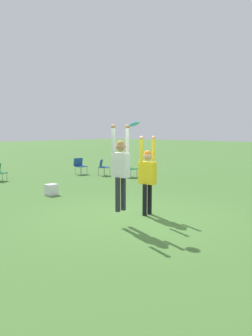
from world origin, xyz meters
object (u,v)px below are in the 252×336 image
person_defending (147,173)px  cooler_box (51,190)px  frisbee (134,124)px  camping_chair_4 (103,166)px  camping_chair_1 (129,167)px  person_jumping (121,166)px  camping_chair_0 (80,165)px

person_defending → cooler_box: size_ratio=5.36×
frisbee → cooler_box: 5.02m
camping_chair_4 → camping_chair_1: bearing=72.7°
frisbee → camping_chair_4: bearing=52.0°
person_jumping → camping_chair_4: bearing=-46.9°
camping_chair_0 → camping_chair_4: bearing=123.0°
frisbee → person_defending: bearing=16.9°
camping_chair_4 → cooler_box: 5.31m
person_defending → camping_chair_0: person_defending is taller
camping_chair_1 → cooler_box: bearing=5.4°
person_jumping → camping_chair_1: (6.17, 5.39, -0.95)m
person_jumping → person_defending: bearing=-90.0°
person_defending → camping_chair_4: bearing=138.8°
person_defending → frisbee: 1.53m
camping_chair_0 → cooler_box: camping_chair_0 is taller
person_jumping → camping_chair_0: (5.20, 7.95, -0.93)m
person_defending → cooler_box: (-0.18, 4.22, -0.93)m
person_jumping → cooler_box: (0.99, 4.36, -1.24)m
person_jumping → frisbee: 1.05m
person_jumping → camping_chair_1: person_jumping is taller
person_jumping → frisbee: bearing=-112.5°
camping_chair_0 → frisbee: bearing=68.7°
camping_chair_1 → camping_chair_0: bearing=-75.2°
person_jumping → cooler_box: person_jumping is taller
camping_chair_1 → camping_chair_4: (-0.45, 1.37, 0.01)m
person_defending → camping_chair_4: 8.06m
person_jumping → camping_chair_4: size_ratio=2.57×
person_jumping → camping_chair_4: (5.72, 6.75, -0.94)m
camping_chair_4 → person_jumping: bearing=14.3°
person_jumping → camping_chair_1: size_ratio=2.59×
camping_chair_4 → cooler_box: (-4.73, -2.40, -0.30)m
frisbee → cooler_box: size_ratio=0.63×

